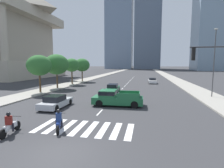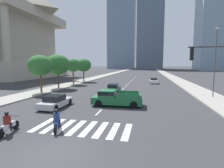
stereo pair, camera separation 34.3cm
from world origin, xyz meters
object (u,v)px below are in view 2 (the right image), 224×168
motorcycle_trailing (57,122)px  sedan_white_2 (154,81)px  sedan_green_0 (113,89)px  street_lamp_east (215,58)px  street_tree_second (58,64)px  motorcycle_lead (8,125)px  street_tree_nearest (40,65)px  street_tree_fourth (84,65)px  pickup_truck (115,98)px  sedan_silver_1 (55,102)px  street_tree_third (73,65)px

motorcycle_trailing → sedan_white_2: motorcycle_trailing is taller
sedan_green_0 → street_lamp_east: bearing=-98.7°
street_tree_second → sedan_white_2: bearing=35.5°
motorcycle_lead → street_tree_nearest: bearing=18.4°
street_tree_fourth → motorcycle_lead: bearing=-76.9°
pickup_truck → sedan_green_0: (-1.90, 8.58, -0.19)m
motorcycle_lead → street_lamp_east: 23.87m
sedan_white_2 → motorcycle_trailing: bearing=-14.3°
sedan_silver_1 → street_tree_third: (-6.93, 19.48, 3.71)m
pickup_truck → street_tree_nearest: size_ratio=0.95×
motorcycle_lead → street_tree_second: size_ratio=0.34×
motorcycle_lead → street_tree_fourth: street_tree_fourth is taller
motorcycle_trailing → pickup_truck: 8.11m
sedan_white_2 → street_tree_nearest: street_tree_nearest is taller
motorcycle_trailing → street_tree_second: (-10.33, 18.57, 3.88)m
sedan_silver_1 → street_tree_fourth: bearing=16.5°
sedan_green_0 → street_tree_third: size_ratio=0.83×
motorcycle_lead → sedan_green_0: bearing=-20.0°
motorcycle_lead → sedan_white_2: motorcycle_lead is taller
motorcycle_trailing → street_lamp_east: 21.10m
street_tree_nearest → street_tree_second: (-0.00, 5.24, 0.15)m
sedan_silver_1 → street_lamp_east: 20.58m
sedan_silver_1 → street_tree_third: size_ratio=0.75×
street_tree_second → street_tree_third: street_tree_second is taller
street_lamp_east → sedan_silver_1: bearing=-153.6°
sedan_green_0 → street_tree_nearest: street_tree_nearest is taller
sedan_silver_1 → motorcycle_trailing: bearing=-147.5°
sedan_green_0 → street_tree_third: (-10.95, 8.82, 3.68)m
street_tree_second → motorcycle_lead: bearing=-69.0°
motorcycle_lead → street_tree_nearest: street_tree_nearest is taller
motorcycle_trailing → pickup_truck: bearing=-39.4°
pickup_truck → street_tree_third: (-12.84, 17.40, 3.48)m
motorcycle_trailing → street_tree_nearest: street_tree_nearest is taller
sedan_white_2 → street_tree_third: 19.04m
sedan_white_2 → street_tree_nearest: size_ratio=0.75×
street_lamp_east → street_tree_fourth: (-24.88, 16.82, -0.94)m
pickup_truck → street_tree_second: size_ratio=0.88×
sedan_silver_1 → street_tree_fourth: street_tree_fourth is taller
street_tree_second → street_tree_third: 6.55m
pickup_truck → sedan_silver_1: bearing=17.7°
pickup_truck → street_tree_second: bearing=-41.9°
motorcycle_lead → pickup_truck: pickup_truck is taller
sedan_green_0 → street_tree_fourth: (-10.95, 15.08, 3.69)m
pickup_truck → street_tree_fourth: (-12.84, 23.66, 3.50)m
pickup_truck → sedan_white_2: (4.83, 23.45, -0.24)m
motorcycle_trailing → street_lamp_east: street_lamp_east is taller
pickup_truck → street_lamp_east: 14.54m
pickup_truck → street_tree_fourth: bearing=-63.2°
motorcycle_lead → street_tree_nearest: (-7.58, 14.55, 3.73)m
sedan_silver_1 → sedan_white_2: 27.70m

